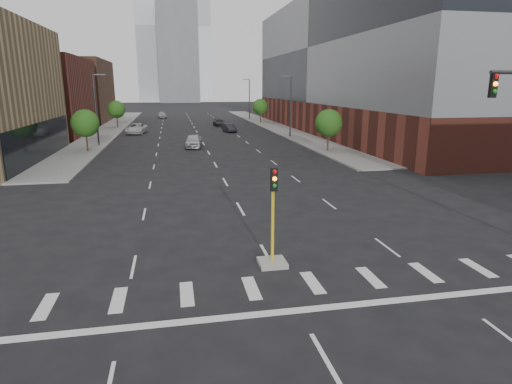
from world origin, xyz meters
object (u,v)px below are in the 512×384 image
object	(u,v)px
car_near_left	(193,141)
car_far_left	(136,129)
median_traffic_signal	(273,244)
car_distant	(162,115)
car_mid_right	(229,128)
car_deep_right	(219,123)

from	to	relation	value
car_near_left	car_far_left	xyz separation A→B (m)	(-8.33, 17.94, -0.02)
median_traffic_signal	car_far_left	xyz separation A→B (m)	(-9.83, 55.62, -0.16)
median_traffic_signal	car_distant	distance (m)	90.35
car_near_left	car_mid_right	size ratio (longest dim) A/B	1.15
median_traffic_signal	car_mid_right	xyz separation A→B (m)	(5.38, 55.26, -0.27)
car_near_left	car_distant	xyz separation A→B (m)	(-4.86, 52.45, -0.08)
car_deep_right	car_distant	world-z (taller)	car_distant
median_traffic_signal	car_mid_right	world-z (taller)	median_traffic_signal
car_deep_right	car_distant	size ratio (longest dim) A/B	1.05
car_far_left	car_mid_right	bearing A→B (deg)	7.67
median_traffic_signal	car_mid_right	size ratio (longest dim) A/B	1.03
car_near_left	car_mid_right	xyz separation A→B (m)	(6.88, 17.58, -0.13)
car_deep_right	car_distant	xyz separation A→B (m)	(-11.27, 24.07, 0.08)
median_traffic_signal	car_mid_right	bearing A→B (deg)	84.44
car_near_left	car_distant	size ratio (longest dim) A/B	1.10
car_mid_right	car_deep_right	size ratio (longest dim) A/B	0.92
car_mid_right	car_distant	bearing A→B (deg)	99.59
car_mid_right	car_deep_right	distance (m)	10.81
car_far_left	median_traffic_signal	bearing A→B (deg)	-70.95
car_mid_right	car_near_left	bearing A→B (deg)	-120.41
car_deep_right	car_mid_right	bearing A→B (deg)	-93.16
car_near_left	car_distant	bearing A→B (deg)	101.24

